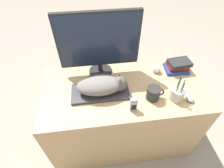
{
  "coord_description": "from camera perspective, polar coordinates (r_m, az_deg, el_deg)",
  "views": [
    {
      "loc": [
        -0.21,
        -0.58,
        1.69
      ],
      "look_at": [
        -0.09,
        0.3,
        0.78
      ],
      "focal_mm": 28.0,
      "sensor_mm": 36.0,
      "label": 1
    }
  ],
  "objects": [
    {
      "name": "coffee_mug",
      "position": [
        1.26,
        13.43,
        -2.96
      ],
      "size": [
        0.13,
        0.1,
        0.1
      ],
      "color": "black",
      "rests_on": "desk"
    },
    {
      "name": "keyboard",
      "position": [
        1.29,
        -3.83,
        -2.55
      ],
      "size": [
        0.42,
        0.19,
        0.02
      ],
      "color": "#2D2D33",
      "rests_on": "desk"
    },
    {
      "name": "baseball",
      "position": [
        1.49,
        14.31,
        4.9
      ],
      "size": [
        0.07,
        0.07,
        0.07
      ],
      "color": "silver",
      "rests_on": "desk"
    },
    {
      "name": "phone",
      "position": [
        1.17,
        7.02,
        -6.7
      ],
      "size": [
        0.05,
        0.02,
        0.11
      ],
      "color": "#99999E",
      "rests_on": "desk"
    },
    {
      "name": "desk",
      "position": [
        1.62,
        3.14,
        -9.79
      ],
      "size": [
        1.24,
        0.63,
        0.72
      ],
      "color": "tan",
      "rests_on": "ground_plane"
    },
    {
      "name": "computer_mouse",
      "position": [
        1.36,
        24.04,
        -4.15
      ],
      "size": [
        0.05,
        0.08,
        0.04
      ],
      "color": "gray",
      "rests_on": "desk"
    },
    {
      "name": "ground_plane",
      "position": [
        1.8,
        4.51,
        -24.58
      ],
      "size": [
        12.0,
        12.0,
        0.0
      ],
      "primitive_type": "plane",
      "color": "gray"
    },
    {
      "name": "book_stack",
      "position": [
        1.55,
        20.62,
        5.61
      ],
      "size": [
        0.2,
        0.16,
        0.09
      ],
      "color": "navy",
      "rests_on": "desk"
    },
    {
      "name": "pen_cup",
      "position": [
        1.31,
        20.53,
        -3.06
      ],
      "size": [
        0.09,
        0.09,
        0.23
      ],
      "color": "#B2A893",
      "rests_on": "desk"
    },
    {
      "name": "monitor",
      "position": [
        1.29,
        -4.33,
        13.32
      ],
      "size": [
        0.6,
        0.19,
        0.51
      ],
      "color": "black",
      "rests_on": "desk"
    },
    {
      "name": "cat",
      "position": [
        1.24,
        -2.8,
        -0.22
      ],
      "size": [
        0.36,
        0.18,
        0.13
      ],
      "color": "#66605B",
      "rests_on": "keyboard"
    }
  ]
}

